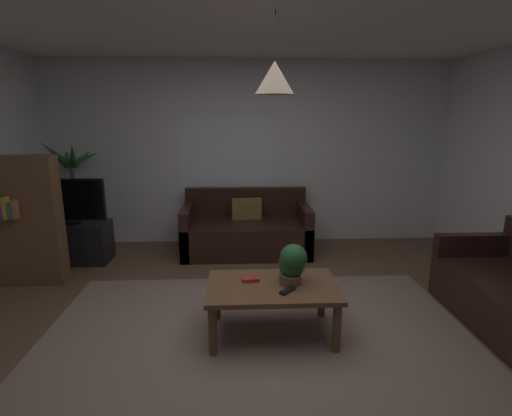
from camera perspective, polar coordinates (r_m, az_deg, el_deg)
floor at (r=3.47m, az=0.24°, el=-18.49°), size 5.56×5.27×0.02m
rug at (r=3.29m, az=0.42°, el=-20.13°), size 3.61×2.90×0.01m
wall_back at (r=5.64m, az=-1.10°, el=7.79°), size 5.68×0.06×2.53m
ceiling at (r=3.03m, az=0.29°, el=27.17°), size 5.56×5.27×0.02m
window_pane at (r=5.61m, az=-4.49°, el=7.09°), size 1.28×0.01×1.08m
couch_under_window at (r=5.33m, az=-1.39°, el=-3.46°), size 1.66×0.84×0.82m
coffee_table at (r=3.37m, az=2.37°, el=-12.02°), size 1.08×0.68×0.45m
book_on_table_0 at (r=3.41m, az=-0.80°, el=-10.16°), size 0.15×0.10×0.03m
remote_on_table_0 at (r=3.22m, az=4.55°, el=-11.72°), size 0.15×0.15×0.02m
potted_plant_on_table at (r=3.32m, az=5.24°, el=-7.85°), size 0.23×0.25×0.34m
tv_stand at (r=5.49m, az=-24.83°, el=-4.50°), size 0.90×0.44×0.50m
tv at (r=5.34m, az=-25.48°, el=0.94°), size 0.91×0.16×0.56m
potted_palm_corner at (r=5.88m, az=-24.60°, el=1.06°), size 0.81×0.84×1.55m
bookshelf_corner at (r=4.90m, az=-30.10°, el=-1.60°), size 0.70×0.31×1.40m
pendant_lamp at (r=3.05m, az=2.69°, el=18.19°), size 0.29×0.29×0.57m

